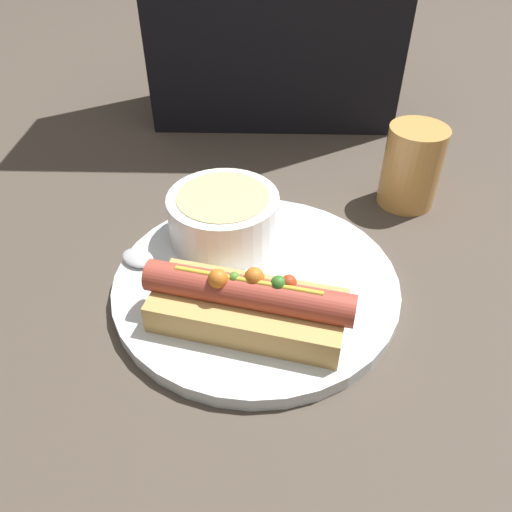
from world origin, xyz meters
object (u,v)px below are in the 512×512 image
at_px(hot_dog, 248,304).
at_px(soup_bowl, 224,215).
at_px(spoon, 154,267).
at_px(drinking_glass, 412,167).

distance_m(hot_dog, soup_bowl, 0.13).
distance_m(spoon, drinking_glass, 0.33).
height_order(hot_dog, soup_bowl, hot_dog).
xyz_separation_m(hot_dog, spoon, (-0.10, 0.07, -0.02)).
xyz_separation_m(soup_bowl, spoon, (-0.07, -0.06, -0.03)).
xyz_separation_m(spoon, drinking_glass, (0.29, 0.16, 0.03)).
bearing_deg(hot_dog, soup_bowl, 116.85).
xyz_separation_m(hot_dog, soup_bowl, (-0.03, 0.13, 0.01)).
bearing_deg(spoon, soup_bowl, -105.97).
distance_m(hot_dog, drinking_glass, 0.29).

